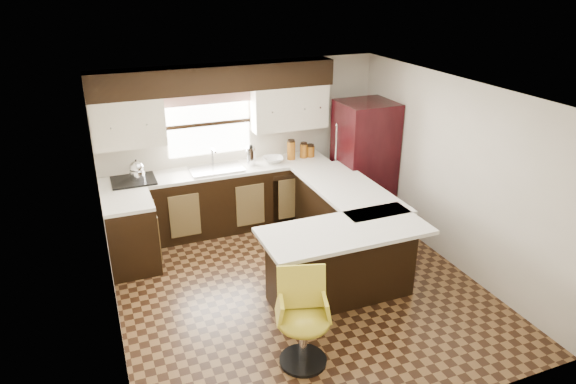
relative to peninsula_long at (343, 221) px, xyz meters
name	(u,v)px	position (x,y,z in m)	size (l,w,h in m)	color
floor	(299,287)	(-0.90, -0.62, -0.45)	(4.40, 4.40, 0.00)	#49301A
ceiling	(301,92)	(-0.90, -0.62, 1.95)	(4.40, 4.40, 0.00)	silver
wall_back	(243,143)	(-0.90, 1.58, 0.75)	(4.40, 4.40, 0.00)	beige
wall_front	(412,306)	(-0.90, -2.83, 0.75)	(4.40, 4.40, 0.00)	beige
wall_left	(105,230)	(-3.00, -0.62, 0.75)	(4.40, 4.40, 0.00)	beige
wall_right	(452,173)	(1.20, -0.62, 0.75)	(4.40, 4.40, 0.00)	beige
base_cab_back	(221,201)	(-1.35, 1.28, 0.00)	(3.30, 0.60, 0.90)	black
base_cab_left	(132,236)	(-2.70, 0.62, 0.00)	(0.60, 0.70, 0.90)	black
counter_back	(219,171)	(-1.35, 1.28, 0.47)	(3.30, 0.60, 0.04)	silver
counter_left	(127,202)	(-2.70, 0.62, 0.47)	(0.60, 0.70, 0.04)	silver
soffit	(216,78)	(-1.30, 1.40, 1.77)	(3.40, 0.35, 0.36)	black
upper_cab_left	(128,123)	(-2.52, 1.40, 1.27)	(0.94, 0.35, 0.64)	beige
upper_cab_right	(289,107)	(-0.22, 1.40, 1.27)	(1.14, 0.35, 0.64)	beige
window_pane	(209,124)	(-1.40, 1.56, 1.10)	(1.20, 0.02, 0.90)	white
valance	(208,97)	(-1.40, 1.52, 1.49)	(1.30, 0.06, 0.18)	#D19B93
sink	(216,169)	(-1.40, 1.25, 0.51)	(0.75, 0.45, 0.03)	#B2B2B7
dishwasher	(291,199)	(-0.35, 0.99, -0.02)	(0.58, 0.03, 0.78)	black
cooktop	(133,180)	(-2.55, 1.25, 0.51)	(0.58, 0.50, 0.03)	black
peninsula_long	(343,221)	(0.00, 0.00, 0.00)	(0.60, 1.95, 0.90)	black
peninsula_return	(341,264)	(-0.53, -0.97, 0.00)	(1.65, 0.60, 0.90)	black
counter_pen_long	(347,189)	(0.05, 0.00, 0.47)	(0.84, 1.95, 0.04)	silver
counter_pen_return	(345,231)	(-0.55, -1.06, 0.47)	(1.89, 0.84, 0.04)	silver
refrigerator	(364,161)	(0.79, 0.86, 0.46)	(0.78, 0.75, 1.83)	black
bar_chair	(304,322)	(-1.37, -1.84, 0.03)	(0.52, 0.52, 0.97)	gold
kettle	(137,169)	(-2.49, 1.26, 0.66)	(0.21, 0.21, 0.28)	silver
percolator	(251,156)	(-0.87, 1.28, 0.63)	(0.13, 0.13, 0.27)	silver
mixing_bowl	(273,160)	(-0.52, 1.28, 0.53)	(0.30, 0.30, 0.07)	white
canister_large	(291,151)	(-0.23, 1.30, 0.63)	(0.12, 0.12, 0.27)	brown
canister_med	(304,151)	(-0.02, 1.30, 0.60)	(0.12, 0.12, 0.21)	brown
canister_small	(310,151)	(0.09, 1.30, 0.58)	(0.13, 0.13, 0.17)	brown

